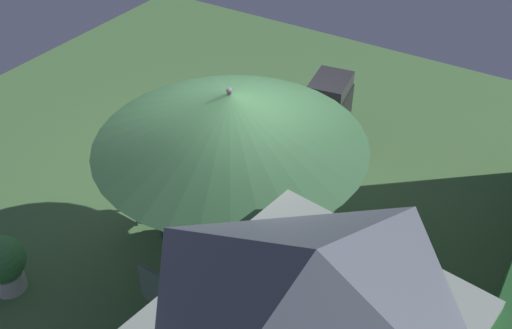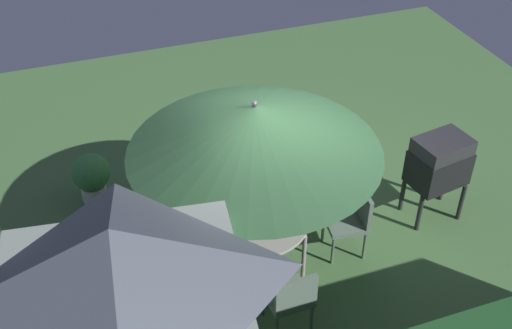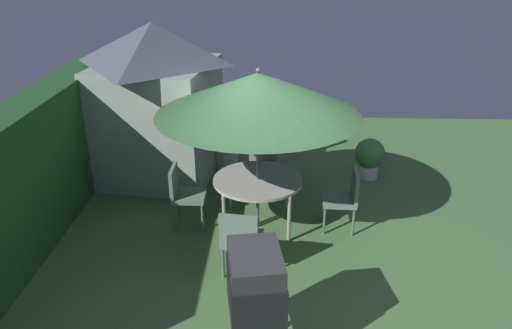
{
  "view_description": "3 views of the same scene",
  "coord_description": "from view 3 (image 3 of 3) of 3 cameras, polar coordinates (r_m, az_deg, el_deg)",
  "views": [
    {
      "loc": [
        4.43,
        3.17,
        5.0
      ],
      "look_at": [
        -0.05,
        0.37,
        0.93
      ],
      "focal_mm": 40.61,
      "sensor_mm": 36.0,
      "label": 1
    },
    {
      "loc": [
        2.43,
        5.64,
        5.65
      ],
      "look_at": [
        0.38,
        -0.1,
        1.03
      ],
      "focal_mm": 44.74,
      "sensor_mm": 36.0,
      "label": 2
    },
    {
      "loc": [
        -5.53,
        0.26,
        3.74
      ],
      "look_at": [
        0.62,
        0.51,
        0.95
      ],
      "focal_mm": 34.15,
      "sensor_mm": 36.0,
      "label": 3
    }
  ],
  "objects": [
    {
      "name": "garden_shed",
      "position": [
        8.43,
        -11.45,
        7.38
      ],
      "size": [
        2.26,
        2.16,
        2.63
      ],
      "color": "gray",
      "rests_on": "ground"
    },
    {
      "name": "patio_table",
      "position": [
        6.86,
        0.21,
        -2.11
      ],
      "size": [
        1.26,
        1.26,
        0.73
      ],
      "color": "#B2ADA3",
      "rests_on": "ground"
    },
    {
      "name": "chair_toward_hedge",
      "position": [
        5.92,
        -1.8,
        -8.57
      ],
      "size": [
        0.52,
        0.52,
        0.9
      ],
      "color": "slate",
      "rests_on": "ground"
    },
    {
      "name": "potted_plant_by_grill",
      "position": [
        8.63,
        13.15,
        0.95
      ],
      "size": [
        0.51,
        0.51,
        0.71
      ],
      "color": "silver",
      "rests_on": "ground"
    },
    {
      "name": "hedge_backdrop",
      "position": [
        6.99,
        -25.49,
        -1.68
      ],
      "size": [
        6.24,
        0.57,
        1.9
      ],
      "color": "#1E4C23",
      "rests_on": "ground"
    },
    {
      "name": "patio_umbrella",
      "position": [
        6.39,
        0.23,
        8.29
      ],
      "size": [
        2.73,
        2.73,
        2.3
      ],
      "color": "#4C4C51",
      "rests_on": "ground"
    },
    {
      "name": "chair_far_side",
      "position": [
        7.03,
        -8.53,
        -3.14
      ],
      "size": [
        0.47,
        0.47,
        0.9
      ],
      "color": "slate",
      "rests_on": "ground"
    },
    {
      "name": "bbq_grill",
      "position": [
        4.67,
        -0.07,
        -13.9
      ],
      "size": [
        0.77,
        0.61,
        1.2
      ],
      "color": "black",
      "rests_on": "ground"
    },
    {
      "name": "chair_toward_house",
      "position": [
        6.96,
        10.43,
        -3.6
      ],
      "size": [
        0.48,
        0.48,
        0.9
      ],
      "color": "slate",
      "rests_on": "ground"
    },
    {
      "name": "ground_plane",
      "position": [
        6.68,
        4.26,
        -9.72
      ],
      "size": [
        11.0,
        11.0,
        0.0
      ],
      "primitive_type": "plane",
      "color": "#47703D"
    },
    {
      "name": "potted_plant_by_shed",
      "position": [
        8.83,
        -3.63,
        3.54
      ],
      "size": [
        0.73,
        0.73,
        1.05
      ],
      "color": "silver",
      "rests_on": "ground"
    },
    {
      "name": "chair_near_shed",
      "position": [
        7.92,
        0.77,
        0.39
      ],
      "size": [
        0.48,
        0.48,
        0.9
      ],
      "color": "slate",
      "rests_on": "ground"
    }
  ]
}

